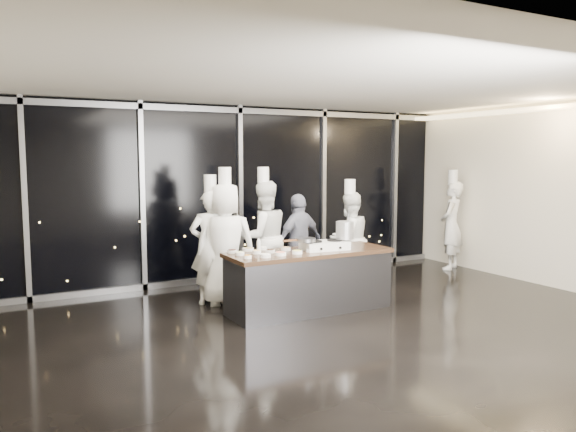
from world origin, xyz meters
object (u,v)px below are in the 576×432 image
stock_pot (345,230)px  chef_right (349,239)px  chef_center (263,237)px  chef_far_left (211,246)px  chef_side (451,224)px  frying_pan (305,240)px  demo_counter (309,281)px  guest (299,242)px  stove (325,245)px  chef_left (226,243)px

stock_pot → chef_right: (0.88, 1.14, -0.34)m
stock_pot → chef_center: bearing=116.1°
stock_pot → chef_far_left: size_ratio=0.13×
chef_right → chef_side: bearing=179.6°
frying_pan → stock_pot: 0.67m
chef_side → chef_far_left: bearing=-29.8°
demo_counter → guest: 1.46m
chef_far_left → guest: 1.70m
stove → guest: size_ratio=0.43×
stove → chef_center: (-0.35, 1.35, -0.02)m
frying_pan → chef_far_left: 1.51m
chef_center → guest: 0.68m
stock_pot → demo_counter: bearing=173.9°
stock_pot → chef_side: size_ratio=0.13×
chef_center → guest: bearing=178.9°
chef_center → frying_pan: bearing=92.4°
frying_pan → chef_center: (-0.03, 1.32, -0.12)m
stock_pot → chef_far_left: (-1.70, 1.14, -0.27)m
chef_side → chef_right: bearing=-27.1°
chef_right → chef_side: 2.68m
demo_counter → stove: size_ratio=3.48×
chef_center → guest: (0.67, -0.03, -0.12)m
frying_pan → guest: size_ratio=0.33×
frying_pan → chef_left: chef_left is taller
chef_far_left → chef_side: size_ratio=0.99×
stove → stock_pot: (0.33, -0.04, 0.21)m
chef_far_left → chef_right: bearing=-164.5°
chef_center → guest: size_ratio=1.28×
frying_pan → chef_center: size_ratio=0.25×
stock_pot → chef_right: bearing=52.5°
demo_counter → chef_right: (1.46, 1.08, 0.38)m
stove → chef_left: size_ratio=0.33×
chef_side → guest: bearing=-32.0°
demo_counter → frying_pan: frying_pan is taller
chef_right → stove: bearing=36.6°
guest → chef_right: bearing=151.4°
stock_pot → chef_center: (-0.68, 1.39, -0.23)m
demo_counter → chef_right: chef_right is taller
chef_left → chef_right: 2.40m
demo_counter → chef_side: size_ratio=1.22×
chef_left → stock_pot: bearing=165.1°
demo_counter → stock_pot: (0.58, -0.06, 0.72)m
chef_center → chef_right: chef_center is taller
demo_counter → frying_pan: bearing=179.6°
chef_right → chef_side: (2.67, 0.25, 0.07)m
demo_counter → chef_far_left: chef_far_left is taller
chef_far_left → stock_pot: bearing=161.6°
demo_counter → chef_side: 4.36m
chef_far_left → demo_counter: bearing=151.5°
stove → chef_far_left: 1.76m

